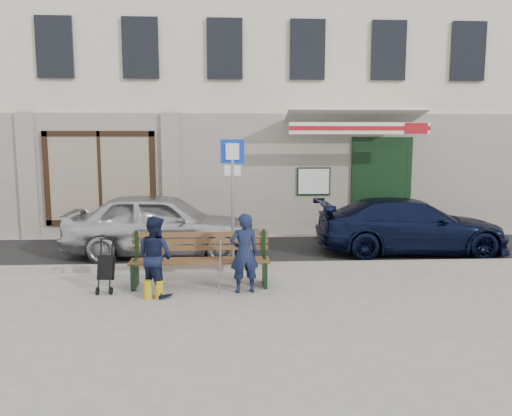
{
  "coord_description": "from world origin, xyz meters",
  "views": [
    {
      "loc": [
        0.04,
        -8.05,
        2.51
      ],
      "look_at": [
        0.6,
        1.6,
        1.2
      ],
      "focal_mm": 35.0,
      "sensor_mm": 36.0,
      "label": 1
    }
  ],
  "objects": [
    {
      "name": "car_navy",
      "position": [
        4.14,
        2.76,
        0.61
      ],
      "size": [
        4.27,
        1.82,
        1.23
      ],
      "primitive_type": "imported",
      "rotation": [
        0.0,
        0.0,
        1.55
      ],
      "color": "black",
      "rests_on": "ground"
    },
    {
      "name": "woman",
      "position": [
        -1.14,
        -0.08,
        0.66
      ],
      "size": [
        0.81,
        0.78,
        1.31
      ],
      "primitive_type": "imported",
      "rotation": [
        0.0,
        0.0,
        2.52
      ],
      "color": "#121833",
      "rests_on": "ground"
    },
    {
      "name": "ground",
      "position": [
        0.0,
        0.0,
        0.0
      ],
      "size": [
        80.0,
        80.0,
        0.0
      ],
      "primitive_type": "plane",
      "color": "#9E9991",
      "rests_on": "ground"
    },
    {
      "name": "man",
      "position": [
        0.31,
        0.01,
        0.67
      ],
      "size": [
        0.54,
        0.4,
        1.33
      ],
      "primitive_type": "imported",
      "rotation": [
        0.0,
        0.0,
        3.32
      ],
      "color": "#141C38",
      "rests_on": "ground"
    },
    {
      "name": "curb",
      "position": [
        0.0,
        1.5,
        0.06
      ],
      "size": [
        60.0,
        0.18,
        0.12
      ],
      "primitive_type": "cube",
      "color": "#9E9384",
      "rests_on": "ground"
    },
    {
      "name": "stroller",
      "position": [
        -1.99,
        0.17,
        0.39
      ],
      "size": [
        0.28,
        0.38,
        0.89
      ],
      "rotation": [
        0.0,
        0.0,
        -0.1
      ],
      "color": "black",
      "rests_on": "ground"
    },
    {
      "name": "asphalt_lane",
      "position": [
        0.0,
        3.1,
        0.01
      ],
      "size": [
        60.0,
        3.2,
        0.01
      ],
      "primitive_type": "cube",
      "color": "#282828",
      "rests_on": "ground"
    },
    {
      "name": "car_silver",
      "position": [
        -1.41,
        2.78,
        0.7
      ],
      "size": [
        4.18,
        1.8,
        1.4
      ],
      "primitive_type": "imported",
      "rotation": [
        0.0,
        0.0,
        1.54
      ],
      "color": "#B9B9BE",
      "rests_on": "ground"
    },
    {
      "name": "building",
      "position": [
        0.01,
        8.45,
        4.97
      ],
      "size": [
        20.0,
        8.27,
        10.0
      ],
      "color": "beige",
      "rests_on": "ground"
    },
    {
      "name": "parking_sign",
      "position": [
        0.15,
        1.82,
        1.68
      ],
      "size": [
        0.47,
        0.09,
        2.53
      ],
      "rotation": [
        0.0,
        0.0,
        -0.08
      ],
      "color": "gray",
      "rests_on": "ground"
    },
    {
      "name": "bench",
      "position": [
        -0.48,
        0.41,
        0.46
      ],
      "size": [
        2.4,
        1.17,
        0.98
      ],
      "color": "brown",
      "rests_on": "ground"
    }
  ]
}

